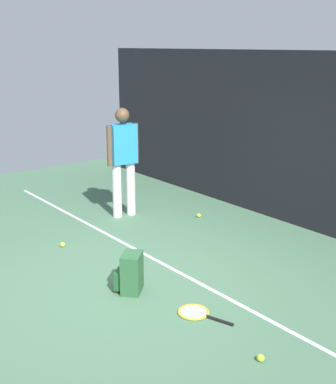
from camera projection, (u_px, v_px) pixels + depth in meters
The scene contains 9 objects.
ground_plane at pixel (140, 282), 5.99m from camera, with size 12.00×12.00×0.00m, color #4C7556.
back_fence at pixel (313, 143), 7.41m from camera, with size 10.00×0.10×2.54m, color black.
court_line at pixel (175, 270), 6.29m from camera, with size 9.00×0.05×0.00m, color white.
tennis_player at pixel (123, 156), 8.05m from camera, with size 0.27×0.53×1.70m.
tennis_racket at pixel (196, 313), 5.27m from camera, with size 0.64×0.41×0.03m.
backpack at pixel (131, 273), 5.71m from camera, with size 0.38×0.38×0.44m.
tennis_ball_near_player at pixel (261, 358), 4.48m from camera, with size 0.07×0.07×0.07m, color #CCE033.
tennis_ball_by_fence at pixel (63, 245), 7.01m from camera, with size 0.07×0.07×0.07m, color #CCE033.
tennis_ball_mid_court at pixel (199, 215), 8.20m from camera, with size 0.07×0.07×0.07m, color #CCE033.
Camera 1 is at (4.53, -3.10, 2.62)m, focal length 48.97 mm.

